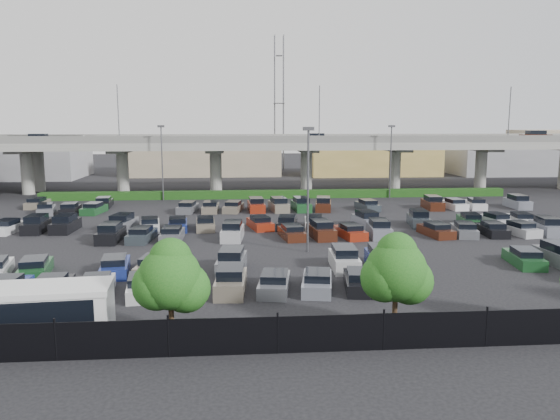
# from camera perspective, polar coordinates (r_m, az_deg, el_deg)

# --- Properties ---
(ground) EXTENTS (280.00, 280.00, 0.00)m
(ground) POSITION_cam_1_polar(r_m,az_deg,el_deg) (53.33, 1.78, -2.38)
(ground) COLOR black
(overpass) EXTENTS (150.00, 13.00, 15.80)m
(overpass) POSITION_cam_1_polar(r_m,az_deg,el_deg) (84.18, -0.72, 6.62)
(overpass) COLOR gray
(overpass) RESTS_ON ground
(hedge) EXTENTS (66.00, 1.60, 1.10)m
(hedge) POSITION_cam_1_polar(r_m,az_deg,el_deg) (77.82, -0.24, 1.67)
(hedge) COLOR #123910
(hedge) RESTS_ON ground
(fence) EXTENTS (70.00, 0.10, 2.00)m
(fence) POSITION_cam_1_polar(r_m,az_deg,el_deg) (26.47, 8.50, -12.53)
(fence) COLOR black
(fence) RESTS_ON ground
(tree_row) EXTENTS (65.07, 3.66, 5.94)m
(tree_row) POSITION_cam_1_polar(r_m,az_deg,el_deg) (27.18, 9.50, -6.16)
(tree_row) COLOR #332316
(tree_row) RESTS_ON ground
(shuttle_bus) EXTENTS (8.57, 3.52, 2.69)m
(shuttle_bus) POSITION_cam_1_polar(r_m,az_deg,el_deg) (30.03, -25.18, -9.53)
(shuttle_bus) COLOR silver
(shuttle_bus) RESTS_ON ground
(parked_cars) EXTENTS (62.76, 41.61, 1.67)m
(parked_cars) POSITION_cam_1_polar(r_m,az_deg,el_deg) (50.62, -0.26, -2.29)
(parked_cars) COLOR white
(parked_cars) RESTS_ON ground
(light_poles) EXTENTS (66.90, 48.38, 10.30)m
(light_poles) POSITION_cam_1_polar(r_m,az_deg,el_deg) (54.15, -2.77, 4.45)
(light_poles) COLOR #4B4B50
(light_poles) RESTS_ON ground
(distant_buildings) EXTENTS (138.00, 24.00, 9.00)m
(distant_buildings) POSITION_cam_1_polar(r_m,az_deg,el_deg) (115.40, 4.54, 5.66)
(distant_buildings) COLOR gray
(distant_buildings) RESTS_ON ground
(comm_tower) EXTENTS (2.40, 2.40, 30.00)m
(comm_tower) POSITION_cam_1_polar(r_m,az_deg,el_deg) (126.42, -0.10, 11.37)
(comm_tower) COLOR #4B4B50
(comm_tower) RESTS_ON ground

